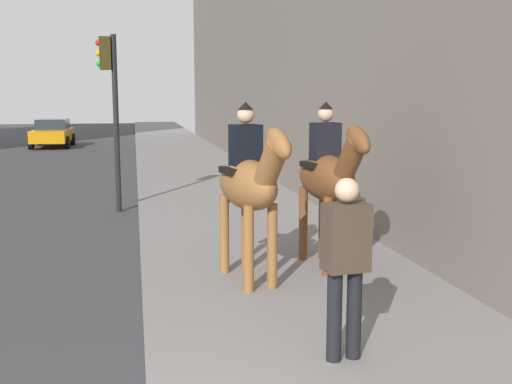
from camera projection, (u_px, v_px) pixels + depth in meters
mounted_horse_near at (249, 182)px, 7.88m from camera, size 2.14×0.84×2.36m
mounted_horse_far at (328, 176)px, 8.56m from camera, size 2.15×0.71×2.35m
pedestrian_greeting at (345, 257)px, 5.54m from camera, size 0.31×0.43×1.70m
car_near_lane at (53, 133)px, 31.55m from camera, size 4.22×1.97×1.44m
traffic_light_near_curb at (111, 95)px, 13.27m from camera, size 0.20×0.44×3.87m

